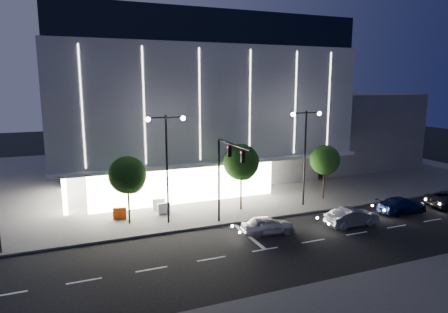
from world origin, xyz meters
TOP-DOWN VIEW (x-y plane):
  - ground at (0.00, 0.00)m, footprint 160.00×160.00m
  - sidewalk_museum at (5.00, 24.00)m, footprint 70.00×40.00m
  - museum at (2.98, 22.31)m, footprint 30.00×25.80m
  - annex_building at (26.00, 24.00)m, footprint 16.00×20.00m
  - traffic_mast at (1.00, 3.34)m, footprint 0.33×5.89m
  - street_lamp_west at (-3.00, 6.00)m, footprint 3.16×0.36m
  - street_lamp_east at (10.00, 6.00)m, footprint 3.16×0.36m
  - tree_left at (-5.97, 7.02)m, footprint 3.02×3.02m
  - tree_mid at (4.03, 7.02)m, footprint 3.25×3.25m
  - tree_right at (13.03, 7.02)m, footprint 2.91×2.91m
  - car_lead at (3.57, 1.06)m, footprint 4.28×2.17m
  - car_second at (10.75, 0.05)m, footprint 4.48×1.57m
  - car_third at (17.13, 1.08)m, footprint 4.91×2.14m
  - barrier_a at (-6.59, 8.35)m, footprint 1.13×0.46m
  - barrier_b at (-2.96, 9.69)m, footprint 1.12×0.33m
  - barrier_d at (-2.84, 8.24)m, footprint 1.12×0.34m

SIDE VIEW (x-z plane):
  - ground at x=0.00m, z-range 0.00..0.00m
  - sidewalk_museum at x=5.00m, z-range 0.00..0.15m
  - barrier_a at x=-6.59m, z-range 0.15..1.15m
  - barrier_b at x=-2.96m, z-range 0.15..1.15m
  - barrier_d at x=-2.84m, z-range 0.15..1.15m
  - car_lead at x=3.57m, z-range 0.00..1.40m
  - car_third at x=17.13m, z-range 0.00..1.41m
  - car_second at x=10.75m, z-range 0.00..1.48m
  - tree_right at x=13.03m, z-range 1.13..6.64m
  - tree_left at x=-5.97m, z-range 1.17..6.90m
  - tree_mid at x=4.03m, z-range 1.26..7.41m
  - annex_building at x=26.00m, z-range 0.00..10.00m
  - traffic_mast at x=1.00m, z-range 1.49..8.56m
  - street_lamp_west at x=-3.00m, z-range 1.46..10.46m
  - street_lamp_east at x=10.00m, z-range 1.46..10.46m
  - museum at x=2.98m, z-range 0.27..18.27m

